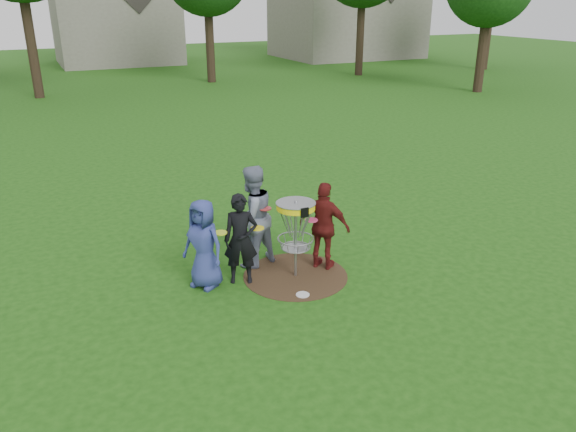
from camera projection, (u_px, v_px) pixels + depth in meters
name	position (u px, v px, depth m)	size (l,w,h in m)	color
ground	(295.00, 276.00, 9.66)	(100.00, 100.00, 0.00)	#19470F
dirt_patch	(295.00, 275.00, 9.66)	(1.80, 1.80, 0.01)	#47331E
player_blue	(204.00, 244.00, 9.07)	(0.74, 0.48, 1.51)	navy
player_black	(241.00, 239.00, 9.20)	(0.56, 0.37, 1.54)	black
player_grey	(252.00, 217.00, 9.76)	(0.89, 0.69, 1.83)	gray
player_maroon	(324.00, 226.00, 9.68)	(0.92, 0.38, 1.57)	maroon
disc_on_grass	(303.00, 295.00, 9.03)	(0.22, 0.22, 0.02)	silver
disc_golf_basket	(296.00, 221.00, 9.29)	(0.66, 0.67, 1.38)	#9EA0A5
held_discs	(264.00, 222.00, 9.32)	(1.76, 0.68, 0.22)	#CEED1A
house_row	(145.00, 1.00, 37.87)	(44.50, 10.65, 11.62)	gray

